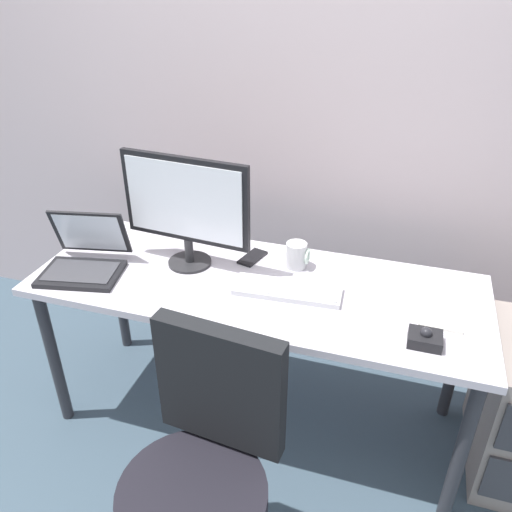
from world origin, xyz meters
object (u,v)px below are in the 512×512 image
Objects in this scene: office_chair at (203,491)px; monitor_main at (185,205)px; paper_notepad at (441,313)px; laptop at (85,258)px; coffee_mug at (297,255)px; trackball_mouse at (425,338)px; cell_phone at (252,257)px; keyboard at (287,290)px.

monitor_main reaches higher than office_chair.
office_chair is at bearing -131.41° from paper_notepad.
laptop is 0.87m from coffee_mug.
laptop is 1.34m from trackball_mouse.
monitor_main is at bearing -139.16° from cell_phone.
trackball_mouse is (1.34, -0.08, -0.03)m from laptop.
keyboard is at bearing 162.78° from trackball_mouse.
paper_notepad is 0.79m from cell_phone.
office_chair reaches higher than paper_notepad.
monitor_main is 0.47m from laptop.
paper_notepad is at bearing 3.44° from keyboard.
office_chair reaches higher than trackball_mouse.
trackball_mouse is 0.53× the size of paper_notepad.
keyboard reaches higher than cell_phone.
trackball_mouse is at bearing -105.94° from paper_notepad.
paper_notepad reaches higher than cell_phone.
laptop reaches higher than paper_notepad.
coffee_mug is (0.82, 0.28, 0.00)m from laptop.
monitor_main is at bearing 23.53° from laptop.
monitor_main is 3.83× the size of cell_phone.
cell_phone is at bearing 134.76° from keyboard.
laptop is 0.69m from cell_phone.
paper_notepad is at bearing 1.68° from cell_phone.
paper_notepad is at bearing -16.10° from coffee_mug.
coffee_mug is (-0.01, 0.20, 0.04)m from keyboard.
monitor_main is (-0.37, 0.78, 0.56)m from office_chair.
keyboard is (0.45, -0.09, -0.25)m from monitor_main.
keyboard is at bearing 83.60° from office_chair.
coffee_mug is at bearing 163.90° from paper_notepad.
laptop is 3.29× the size of trackball_mouse.
office_chair is 2.63× the size of laptop.
coffee_mug is 0.52× the size of paper_notepad.
trackball_mouse is (0.95, -0.25, -0.24)m from monitor_main.
office_chair is at bearing -39.10° from laptop.
coffee_mug is at bearing 85.75° from office_chair.
monitor_main is 1.01m from trackball_mouse.
laptop reaches higher than office_chair.
coffee_mug is at bearing 14.14° from monitor_main.
office_chair reaches higher than coffee_mug.
monitor_main is 0.52m from keyboard.
monitor_main is at bearing 176.81° from paper_notepad.
monitor_main is 5.00× the size of coffee_mug.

